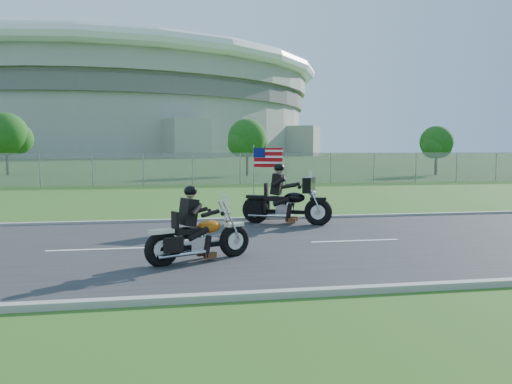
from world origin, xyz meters
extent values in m
plane|color=#255219|center=(0.00, 0.00, 0.00)|extent=(420.00, 420.00, 0.00)
cube|color=#28282B|center=(0.00, 0.00, 0.02)|extent=(120.00, 8.00, 0.04)
cube|color=#9E9B93|center=(0.00, 4.05, 0.05)|extent=(120.00, 0.18, 0.12)
cube|color=#9E9B93|center=(0.00, -4.05, 0.05)|extent=(120.00, 0.18, 0.12)
cube|color=gray|center=(-5.00, 20.00, 1.00)|extent=(60.00, 0.03, 2.00)
cylinder|color=#A3A099|center=(-20.00, 170.00, 10.00)|extent=(130.00, 130.00, 20.00)
cylinder|color=#605E5B|center=(-20.00, 170.00, 17.00)|extent=(132.00, 132.00, 4.00)
cylinder|color=#A3A099|center=(-20.00, 170.00, 23.00)|extent=(134.00, 134.00, 6.00)
torus|color=white|center=(-20.00, 170.00, 27.00)|extent=(140.40, 140.40, 4.40)
cylinder|color=#382316|center=(6.00, 30.00, 1.26)|extent=(0.22, 0.22, 2.52)
sphere|color=#144612|center=(6.00, 30.00, 3.15)|extent=(3.20, 3.20, 3.20)
sphere|color=#144612|center=(6.64, 30.48, 2.79)|extent=(2.40, 2.40, 2.40)
sphere|color=#144612|center=(5.44, 29.60, 2.70)|extent=(2.24, 2.24, 2.24)
cylinder|color=#382316|center=(-14.00, 34.00, 1.40)|extent=(0.22, 0.22, 2.80)
sphere|color=#144612|center=(-14.00, 34.00, 3.50)|extent=(3.60, 3.60, 3.60)
sphere|color=#144612|center=(-13.28, 34.54, 3.10)|extent=(2.70, 2.70, 2.70)
cylinder|color=#382316|center=(22.00, 28.00, 1.12)|extent=(0.22, 0.22, 2.24)
sphere|color=#144612|center=(22.00, 28.00, 2.80)|extent=(2.80, 2.80, 2.80)
sphere|color=#144612|center=(22.56, 28.42, 2.48)|extent=(2.10, 2.10, 2.10)
sphere|color=#144612|center=(21.51, 27.65, 2.40)|extent=(1.96, 1.96, 1.96)
torus|color=black|center=(0.90, -1.16, 0.36)|extent=(0.71, 0.44, 0.70)
torus|color=black|center=(-0.57, -1.82, 0.36)|extent=(0.71, 0.44, 0.70)
ellipsoid|color=#BE590D|center=(0.36, -1.41, 0.70)|extent=(0.61, 0.49, 0.27)
cube|color=black|center=(-0.09, -1.61, 0.67)|extent=(0.59, 0.47, 0.11)
cube|color=black|center=(-0.05, -1.59, 1.04)|extent=(0.36, 0.44, 0.52)
sphere|color=black|center=(-0.01, -1.57, 1.44)|extent=(0.34, 0.34, 0.26)
cube|color=silver|center=(0.70, -1.25, 1.16)|extent=(0.21, 0.41, 0.38)
torus|color=black|center=(3.86, 2.61, 0.42)|extent=(0.84, 0.53, 0.83)
torus|color=black|center=(2.14, 3.41, 0.42)|extent=(0.84, 0.53, 0.83)
ellipsoid|color=black|center=(3.22, 2.91, 0.82)|extent=(0.72, 0.59, 0.31)
cube|color=black|center=(2.70, 3.15, 0.78)|extent=(0.70, 0.56, 0.13)
cube|color=black|center=(2.75, 3.13, 1.21)|extent=(0.43, 0.52, 0.62)
sphere|color=black|center=(2.80, 3.11, 1.70)|extent=(0.40, 0.40, 0.30)
cube|color=black|center=(3.61, 2.73, 1.21)|extent=(0.60, 0.92, 0.45)
cube|color=#B70C11|center=(2.54, 3.48, 2.00)|extent=(0.82, 0.40, 0.58)
camera|label=1|loc=(-0.40, -11.33, 2.27)|focal=35.00mm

